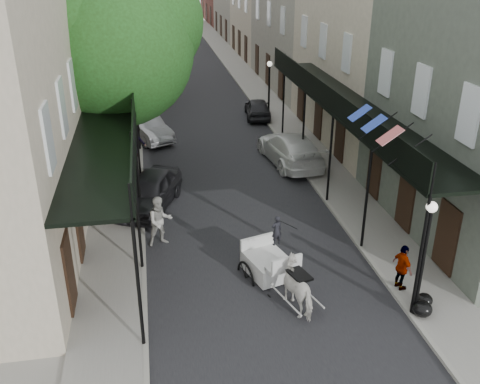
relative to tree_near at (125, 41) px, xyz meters
name	(u,v)px	position (x,y,z in m)	size (l,w,h in m)	color
ground	(268,291)	(4.20, -10.18, -6.49)	(140.00, 140.00, 0.00)	gray
road	(201,116)	(4.20, 9.82, -6.48)	(8.00, 90.00, 0.01)	black
sidewalk_left	(124,119)	(-0.80, 9.82, -6.43)	(2.20, 90.00, 0.12)	gray
sidewalk_right	(275,111)	(9.20, 9.82, -6.43)	(2.20, 90.00, 0.12)	gray
building_row_left	(72,18)	(-4.40, 19.82, -1.24)	(5.00, 80.00, 10.50)	#BDAF97
building_row_right	(291,13)	(12.80, 19.82, -1.24)	(5.00, 80.00, 10.50)	gray
gallery_left	(113,117)	(-0.59, -3.20, -2.44)	(2.20, 18.05, 4.88)	black
gallery_right	(344,105)	(8.99, -3.20, -2.44)	(2.20, 18.05, 4.88)	black
tree_near	(125,41)	(0.00, 0.00, 0.00)	(7.31, 6.80, 9.63)	#382619
tree_far	(129,18)	(-0.05, 14.00, -0.65)	(6.45, 6.00, 8.61)	#382619
lamppost_right_near	(423,257)	(8.30, -12.18, -4.44)	(0.32, 0.32, 3.71)	black
lamppost_left	(135,172)	(0.10, -4.18, -4.44)	(0.32, 0.32, 3.71)	black
lamppost_right_far	(269,90)	(8.30, 7.82, -4.44)	(0.32, 0.32, 3.71)	black
horse	(300,287)	(4.98, -11.18, -5.74)	(0.81, 1.77, 1.50)	silver
carriage	(263,246)	(4.30, -8.95, -5.52)	(1.95, 2.47, 2.50)	black
pedestrian_walking	(160,221)	(0.92, -6.53, -5.52)	(0.94, 0.73, 1.93)	#A4A29B
pedestrian_sidewalk_left	(135,141)	(0.00, 2.72, -5.55)	(1.05, 0.61, 1.63)	gray
pedestrian_sidewalk_right	(402,267)	(8.40, -10.93, -5.58)	(0.92, 0.38, 1.57)	gray
car_left_near	(150,191)	(0.60, -3.31, -5.73)	(1.79, 4.44, 1.51)	black
car_left_mid	(146,127)	(0.60, 5.72, -5.76)	(1.54, 4.43, 1.46)	gray
car_left_far	(153,68)	(1.44, 23.18, -5.90)	(1.95, 4.23, 1.18)	black
car_right_near	(290,149)	(7.80, 0.66, -5.70)	(2.20, 5.41, 1.57)	silver
car_right_far	(258,108)	(7.80, 8.82, -5.84)	(1.52, 3.79, 1.29)	black
trash_bags	(423,305)	(8.54, -12.20, -6.14)	(0.84, 0.99, 0.49)	black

